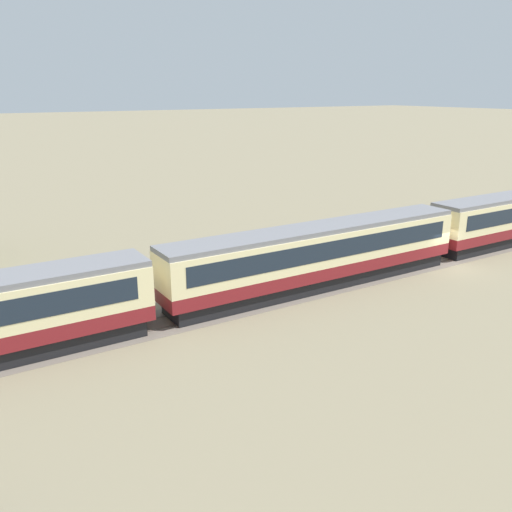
% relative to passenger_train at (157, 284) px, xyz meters
% --- Properties ---
extents(ground_plane, '(600.00, 600.00, 0.00)m').
position_rel_passenger_train_xyz_m(ground_plane, '(21.39, -1.63, -2.27)').
color(ground_plane, '#7A7056').
extents(passenger_train, '(89.48, 2.89, 4.09)m').
position_rel_passenger_train_xyz_m(passenger_train, '(0.00, 0.00, 0.00)').
color(passenger_train, maroon).
rests_on(passenger_train, ground_plane).
extents(railway_track, '(135.34, 3.60, 0.04)m').
position_rel_passenger_train_xyz_m(railway_track, '(1.80, -0.00, -2.26)').
color(railway_track, '#665B51').
rests_on(railway_track, ground_plane).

